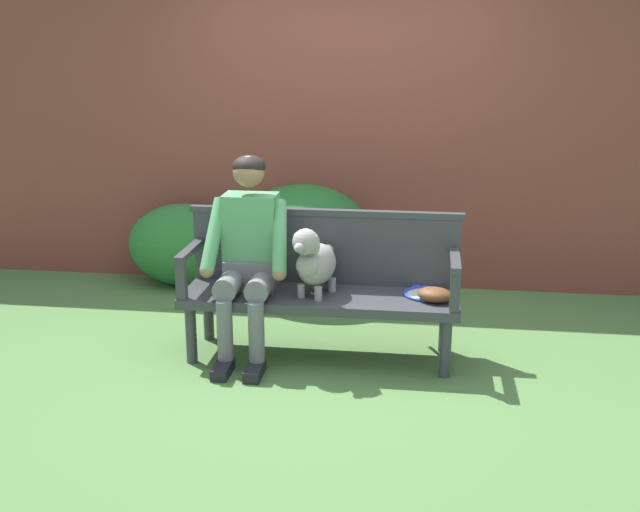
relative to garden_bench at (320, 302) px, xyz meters
The scene contains 13 objects.
ground_plane 0.38m from the garden_bench, ahead, with size 40.00×40.00×0.00m, color #4C753D.
brick_garden_fence 1.88m from the garden_bench, 90.00° to the left, with size 8.00×0.30×2.32m, color brown.
hedge_bush_far_right 1.35m from the garden_bench, 103.90° to the left, with size 1.14×1.08×0.88m, color #1E5B23.
hedge_bush_far_left 1.36m from the garden_bench, 100.25° to the left, with size 0.97×0.80×0.85m, color #194C1E.
hedge_bush_mid_left 1.88m from the garden_bench, 134.42° to the left, with size 0.95×0.58×0.69m, color #286B2D.
garden_bench is the anchor object (origin of this frame).
bench_backrest 0.39m from the garden_bench, 90.00° to the left, with size 1.80×0.06×0.50m.
bench_armrest_left_end 0.88m from the garden_bench, behind, with size 0.06×0.52×0.28m.
bench_armrest_right_end 0.88m from the garden_bench, ahead, with size 0.06×0.52×0.28m.
person_seated 0.56m from the garden_bench, behind, with size 0.56×0.66×1.30m.
dog_on_bench 0.29m from the garden_bench, 120.79° to the right, with size 0.31×0.46×0.46m.
tennis_racket 0.67m from the garden_bench, ahead, with size 0.39×0.57×0.03m.
baseball_glove 0.73m from the garden_bench, ahead, with size 0.22×0.17×0.09m, color brown.
Camera 1 is at (0.65, -4.70, 2.04)m, focal length 43.96 mm.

